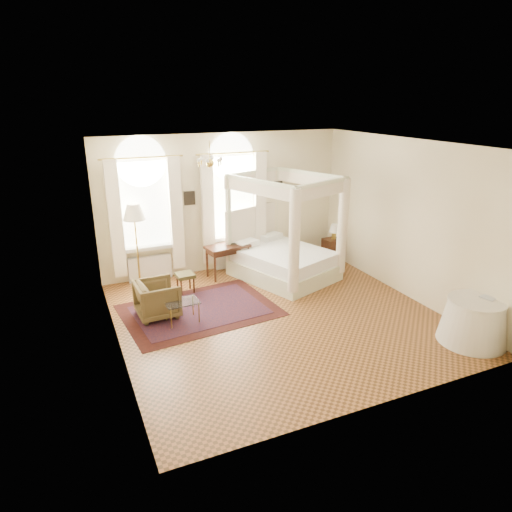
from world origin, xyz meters
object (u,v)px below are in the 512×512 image
Objects in this scene: stool at (185,277)px; armchair at (157,299)px; coffee_table at (182,304)px; floor_lamp at (134,216)px; canopy_bed at (284,255)px; nightstand at (332,250)px; writing_desk at (228,250)px; side_table at (474,321)px.

stool is 1.21m from armchair.
floor_lamp is (-0.42, 2.17, 1.23)m from coffee_table.
canopy_bed is 3.39× the size of armchair.
nightstand is 5.02m from armchair.
stool is (-2.39, 0.07, -0.19)m from canopy_bed.
stool is at bearing -155.11° from writing_desk.
armchair is (-4.84, -1.32, 0.06)m from nightstand.
canopy_bed reaches higher than armchair.
side_table is at bearing -31.63° from coffee_table.
canopy_bed is 1.35m from writing_desk.
side_table reaches higher than armchair.
side_table is at bearing -126.03° from armchair.
canopy_bed is 2.49× the size of writing_desk.
side_table is (4.03, -4.10, 0.03)m from stool.
coffee_table is at bearing -142.47° from armchair.
canopy_bed is 2.32× the size of side_table.
armchair is (-3.19, -0.83, -0.19)m from canopy_bed.
nightstand is 5.07m from floor_lamp.
floor_lamp is (-0.04, 1.73, 1.25)m from armchair.
canopy_bed is 2.40m from stool.
side_table is at bearing -90.00° from nightstand.
armchair reaches higher than coffee_table.
writing_desk is at bearing 49.36° from coffee_table.
nightstand is 0.76× the size of armchair.
armchair is 0.42× the size of floor_lamp.
writing_desk is 1.36× the size of armchair.
stool is 0.23× the size of floor_lamp.
writing_desk is at bearing -56.51° from armchair.
writing_desk is 2.52m from coffee_table.
side_table reaches higher than nightstand.
floor_lamp is at bearing 134.75° from side_table.
armchair is at bearing 130.15° from coffee_table.
canopy_bed is at bearing 24.22° from coffee_table.
side_table is at bearing -67.76° from canopy_bed.
floor_lamp is at bearing 175.17° from nightstand.
writing_desk is (-2.84, 0.14, 0.35)m from nightstand.
armchair is at bearing -143.89° from writing_desk.
side_table reaches higher than coffee_table.
armchair is 2.14m from floor_lamp.
floor_lamp is 7.04m from side_table.
coffee_table is (-1.63, -1.90, -0.27)m from writing_desk.
coffee_table is 5.25m from side_table.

